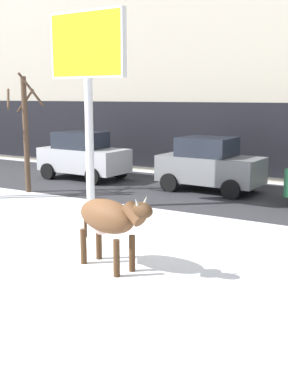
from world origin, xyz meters
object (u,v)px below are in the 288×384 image
Objects in this scene: bare_tree_far_back at (25,129)px; pedestrian_near_billboard at (243,157)px; billboard at (87,57)px; car_silver_hatchback at (83,156)px; cow_brown at (109,218)px; car_grey_hatchback at (210,165)px.

pedestrian_near_billboard is at bearing 47.94° from bare_tree_far_back.
pedestrian_near_billboard is (2.29, 6.95, -3.43)m from billboard.
pedestrian_near_billboard is (5.51, 3.07, -0.05)m from car_silver_hatchback.
cow_brown is 0.35× the size of billboard.
bare_tree_far_back is at bearing 166.17° from billboard.
billboard is at bearing 130.57° from cow_brown.
cow_brown is 0.48× the size of bare_tree_far_back.
billboard is 1.39× the size of bare_tree_far_back.
cow_brown is 6.13m from billboard.
billboard is 5.70m from car_grey_hatchback.
bare_tree_far_back is (-3.26, 0.80, -2.17)m from billboard.
bare_tree_far_back is (-5.33, -3.29, 1.22)m from car_grey_hatchback.
car_silver_hatchback is 0.90× the size of bare_tree_far_back.
car_silver_hatchback is (-3.22, 3.88, -3.39)m from billboard.
billboard is (-3.35, 3.92, 3.32)m from cow_brown.
car_silver_hatchback is at bearing 129.65° from billboard.
billboard is 6.08m from car_silver_hatchback.
bare_tree_far_back is at bearing -90.78° from car_silver_hatchback.
bare_tree_far_back reaches higher than cow_brown.
cow_brown is at bearing -35.51° from bare_tree_far_back.
cow_brown is 10.20m from car_silver_hatchback.
billboard reaches higher than car_silver_hatchback.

